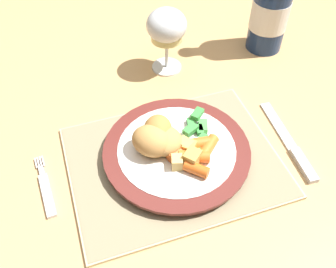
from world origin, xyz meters
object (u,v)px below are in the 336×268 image
(fork, at_px, (46,190))
(table_knife, at_px, (292,147))
(dinner_plate, at_px, (177,152))
(wine_glass, at_px, (167,28))
(bottle, at_px, (272,2))
(dining_table, at_px, (158,113))

(fork, xyz_separation_m, table_knife, (0.41, -0.05, 0.00))
(table_knife, bearing_deg, dinner_plate, 167.81)
(table_knife, distance_m, wine_glass, 0.32)
(table_knife, relative_size, bottle, 0.65)
(fork, bearing_deg, bottle, 25.10)
(dining_table, xyz_separation_m, bottle, (0.27, 0.05, 0.19))
(dinner_plate, distance_m, wine_glass, 0.26)
(wine_glass, bearing_deg, table_knife, -64.56)
(dinner_plate, relative_size, fork, 1.99)
(dining_table, xyz_separation_m, wine_glass, (0.04, 0.04, 0.18))
(dining_table, bearing_deg, wine_glass, 50.20)
(dining_table, distance_m, fork, 0.32)
(fork, height_order, bottle, bottle)
(wine_glass, bearing_deg, dining_table, -129.80)
(dining_table, distance_m, bottle, 0.33)
(dinner_plate, bearing_deg, bottle, 39.48)
(dining_table, height_order, wine_glass, wine_glass)
(dining_table, bearing_deg, dinner_plate, -97.93)
(wine_glass, bearing_deg, fork, -139.80)
(fork, relative_size, bottle, 0.42)
(dining_table, height_order, dinner_plate, dinner_plate)
(fork, distance_m, table_knife, 0.41)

